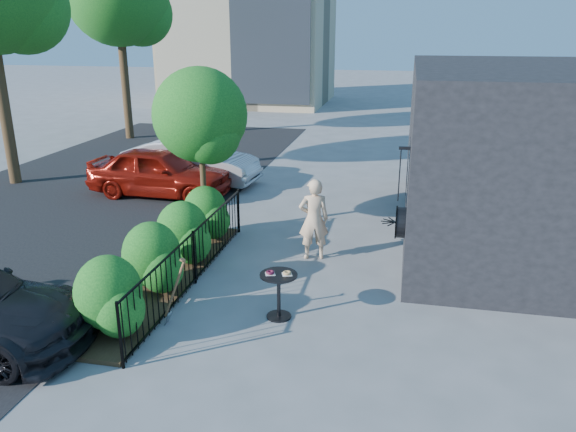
% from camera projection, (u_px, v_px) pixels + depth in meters
% --- Properties ---
extents(ground, '(120.00, 120.00, 0.00)m').
position_uv_depth(ground, '(269.00, 290.00, 10.84)').
color(ground, gray).
rests_on(ground, ground).
extents(shop_building, '(6.22, 9.00, 4.00)m').
position_uv_depth(shop_building, '(538.00, 153.00, 13.30)').
color(shop_building, black).
rests_on(shop_building, ground).
extents(fence, '(0.05, 6.05, 1.10)m').
position_uv_depth(fence, '(194.00, 257.00, 10.95)').
color(fence, black).
rests_on(fence, ground).
extents(planting_bed, '(1.30, 6.00, 0.08)m').
position_uv_depth(planting_bed, '(163.00, 278.00, 11.25)').
color(planting_bed, '#382616').
rests_on(planting_bed, ground).
extents(shrubs, '(1.10, 5.60, 1.24)m').
position_uv_depth(shrubs, '(167.00, 246.00, 11.12)').
color(shrubs, '#135419').
rests_on(shrubs, ground).
extents(patio_tree, '(2.20, 2.20, 3.94)m').
position_uv_depth(patio_tree, '(202.00, 121.00, 12.95)').
color(patio_tree, '#3F2B19').
rests_on(patio_tree, ground).
extents(street, '(9.00, 30.00, 0.01)m').
position_uv_depth(street, '(42.00, 217.00, 14.99)').
color(street, black).
rests_on(street, ground).
extents(street_tree_far, '(4.40, 4.40, 8.28)m').
position_uv_depth(street_tree_far, '(119.00, 0.00, 23.84)').
color(street_tree_far, '#3F2B19').
rests_on(street_tree_far, ground).
extents(cafe_table, '(0.65, 0.65, 0.88)m').
position_uv_depth(cafe_table, '(279.00, 288.00, 9.64)').
color(cafe_table, black).
rests_on(cafe_table, ground).
extents(woman, '(0.74, 0.58, 1.79)m').
position_uv_depth(woman, '(314.00, 219.00, 12.08)').
color(woman, beige).
rests_on(woman, ground).
extents(shovel, '(0.45, 0.16, 1.26)m').
position_uv_depth(shovel, '(173.00, 295.00, 9.40)').
color(shovel, brown).
rests_on(shovel, ground).
extents(car_red, '(4.33, 1.88, 1.45)m').
position_uv_depth(car_red, '(160.00, 172.00, 16.73)').
color(car_red, maroon).
rests_on(car_red, ground).
extents(car_silver, '(4.50, 1.94, 1.44)m').
position_uv_depth(car_silver, '(192.00, 161.00, 18.08)').
color(car_silver, silver).
rests_on(car_silver, ground).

